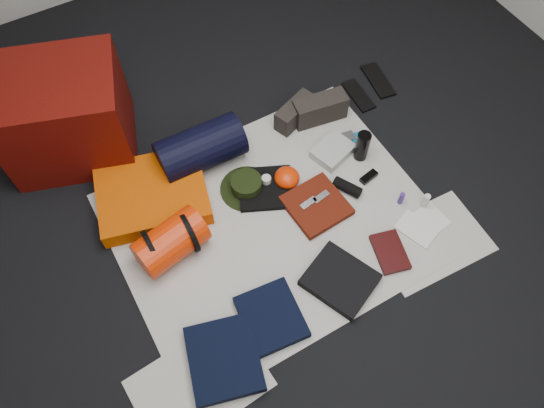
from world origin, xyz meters
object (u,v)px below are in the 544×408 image
red_cabinet (65,115)px  stuff_sack (171,242)px  paperback_book (390,252)px  navy_duffel (201,148)px  sleeping_pad (153,194)px  compact_camera (345,139)px  water_bottle (362,146)px

red_cabinet → stuff_sack: bearing=-59.3°
paperback_book → red_cabinet: bearing=143.0°
red_cabinet → navy_duffel: size_ratio=1.37×
red_cabinet → sleeping_pad: size_ratio=1.13×
compact_camera → water_bottle: bearing=-73.4°
paperback_book → stuff_sack: bearing=164.3°
sleeping_pad → water_bottle: bearing=-15.7°
water_bottle → stuff_sack: bearing=-179.1°
compact_camera → paperback_book: bearing=-96.5°
stuff_sack → paperback_book: bearing=-30.6°
navy_duffel → paperback_book: bearing=-58.7°
stuff_sack → sleeping_pad: bearing=84.0°
paperback_book → water_bottle: bearing=84.2°
stuff_sack → compact_camera: size_ratio=3.22×
navy_duffel → paperback_book: navy_duffel is taller
paperback_book → sleeping_pad: bearing=150.4°
red_cabinet → paperback_book: 1.86m
navy_duffel → water_bottle: navy_duffel is taller
stuff_sack → navy_duffel: navy_duffel is taller
sleeping_pad → compact_camera: bearing=-9.4°
red_cabinet → paperback_book: (1.14, -1.45, -0.25)m
paperback_book → compact_camera: bearing=89.0°
red_cabinet → stuff_sack: red_cabinet is taller
navy_duffel → compact_camera: 0.83m
water_bottle → paperback_book: water_bottle is taller
red_cabinet → sleeping_pad: 0.63m
red_cabinet → navy_duffel: (0.57, -0.46, -0.14)m
stuff_sack → paperback_book: stuff_sack is taller
red_cabinet → stuff_sack: 0.93m
water_bottle → red_cabinet: bearing=147.3°
sleeping_pad → stuff_sack: stuff_sack is taller
stuff_sack → red_cabinet: bearing=102.1°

